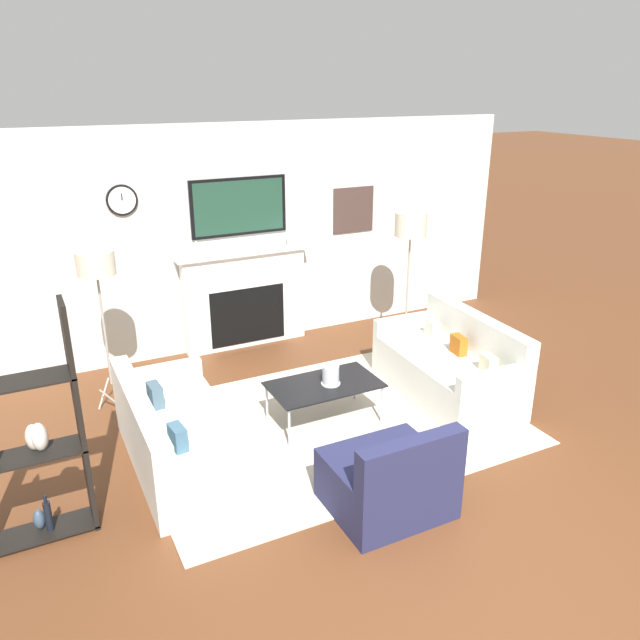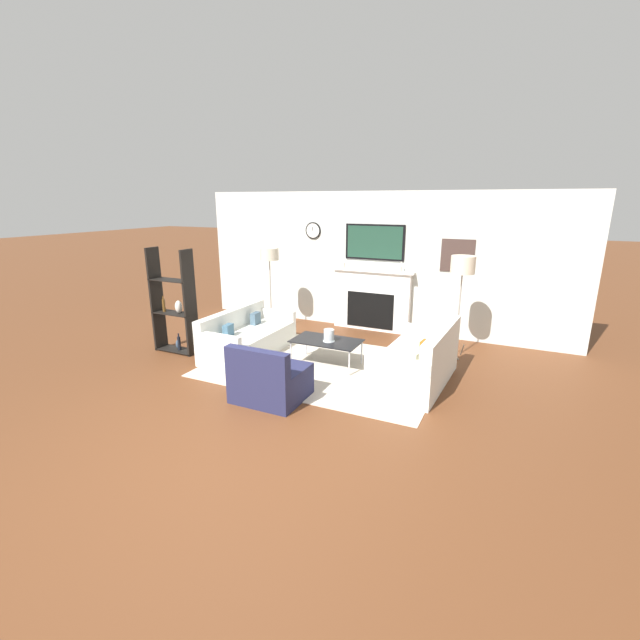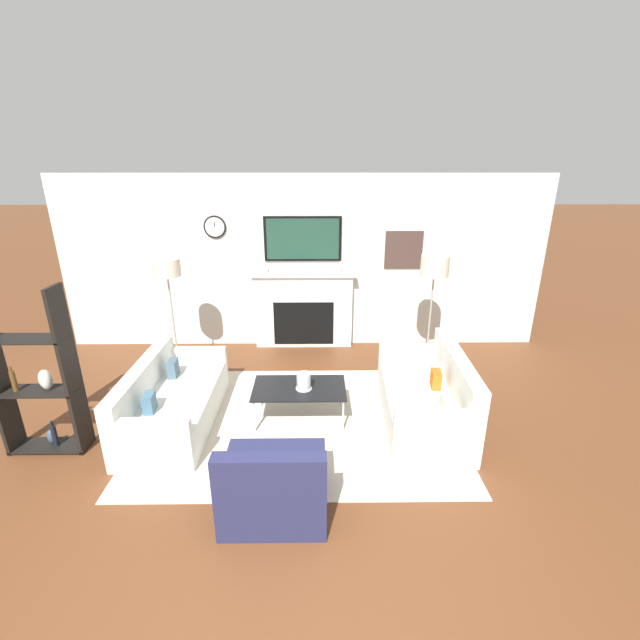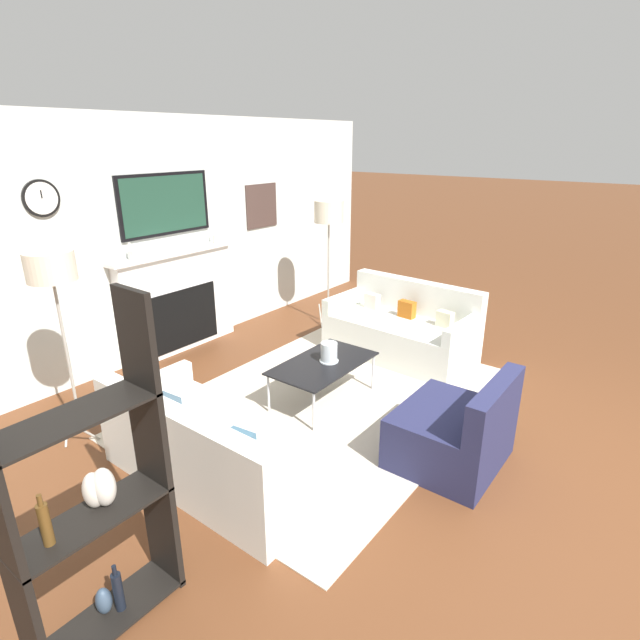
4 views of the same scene
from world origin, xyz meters
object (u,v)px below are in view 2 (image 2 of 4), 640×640
object	(u,v)px
couch_left	(247,338)
hurricane_candle	(329,336)
armchair	(270,380)
couch_right	(418,363)
floor_lamp_right	(463,266)
floor_lamp_left	(269,256)
coffee_table	(326,342)
shelf_unit	(174,306)

from	to	relation	value
couch_left	hurricane_candle	bearing A→B (deg)	1.43
armchair	hurricane_candle	xyz separation A→B (m)	(0.22, 1.39, 0.23)
couch_right	floor_lamp_right	distance (m)	1.83
couch_right	hurricane_candle	size ratio (longest dim) A/B	8.93
hurricane_candle	floor_lamp_left	distance (m)	2.46
coffee_table	armchair	bearing A→B (deg)	-96.68
coffee_table	hurricane_candle	size ratio (longest dim) A/B	5.54
couch_left	shelf_unit	size ratio (longest dim) A/B	1.00
couch_right	armchair	bearing A→B (deg)	-140.34
couch_left	shelf_unit	xyz separation A→B (m)	(-1.14, -0.45, 0.55)
armchair	floor_lamp_right	distance (m)	3.54
floor_lamp_left	couch_left	bearing A→B (deg)	-75.83
floor_lamp_left	floor_lamp_right	xyz separation A→B (m)	(3.58, 0.00, 0.03)
hurricane_candle	shelf_unit	world-z (taller)	shelf_unit
couch_left	floor_lamp_right	xyz separation A→B (m)	(3.25, 1.32, 1.26)
shelf_unit	hurricane_candle	bearing A→B (deg)	10.46
armchair	shelf_unit	distance (m)	2.65
coffee_table	floor_lamp_right	bearing A→B (deg)	34.97
armchair	coffee_table	xyz separation A→B (m)	(0.17, 1.42, 0.12)
couch_left	floor_lamp_right	bearing A→B (deg)	22.12
coffee_table	floor_lamp_right	distance (m)	2.46
armchair	floor_lamp_left	size ratio (longest dim) A/B	0.53
armchair	hurricane_candle	distance (m)	1.43
coffee_table	hurricane_candle	xyz separation A→B (m)	(0.05, -0.03, 0.11)
couch_right	floor_lamp_right	world-z (taller)	floor_lamp_right
floor_lamp_left	shelf_unit	distance (m)	2.07
couch_right	floor_lamp_left	distance (m)	3.71
couch_right	armchair	xyz separation A→B (m)	(-1.63, -1.35, -0.03)
couch_right	coffee_table	bearing A→B (deg)	177.26
floor_lamp_right	hurricane_candle	bearing A→B (deg)	-143.57
couch_right	coffee_table	distance (m)	1.47
couch_left	floor_lamp_left	xyz separation A→B (m)	(-0.33, 1.32, 1.23)
couch_left	floor_lamp_right	distance (m)	3.73
couch_right	armchair	distance (m)	2.11
couch_right	hurricane_candle	world-z (taller)	couch_right
floor_lamp_left	coffee_table	bearing A→B (deg)	-34.99
coffee_table	floor_lamp_right	xyz separation A→B (m)	(1.79, 1.25, 1.13)
floor_lamp_right	shelf_unit	size ratio (longest dim) A/B	0.95
coffee_table	floor_lamp_right	world-z (taller)	floor_lamp_right
couch_left	floor_lamp_left	distance (m)	1.84
couch_right	coffee_table	xyz separation A→B (m)	(-1.46, 0.07, 0.09)
armchair	couch_left	bearing A→B (deg)	133.67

